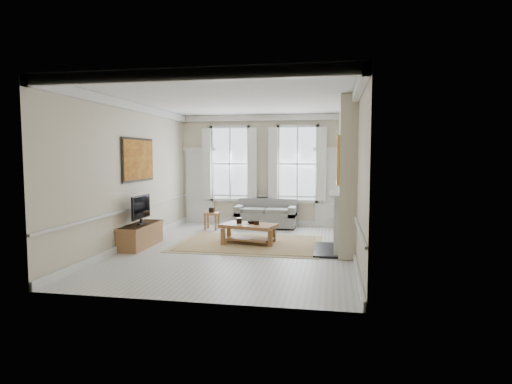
% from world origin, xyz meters
% --- Properties ---
extents(floor, '(7.20, 7.20, 0.00)m').
position_xyz_m(floor, '(0.00, 0.00, 0.00)').
color(floor, '#B7B5AD').
rests_on(floor, ground).
extents(ceiling, '(7.20, 7.20, 0.00)m').
position_xyz_m(ceiling, '(0.00, 0.00, 3.40)').
color(ceiling, white).
rests_on(ceiling, back_wall).
extents(back_wall, '(5.20, 0.00, 5.20)m').
position_xyz_m(back_wall, '(0.00, 3.60, 1.70)').
color(back_wall, beige).
rests_on(back_wall, floor).
extents(left_wall, '(0.00, 7.20, 7.20)m').
position_xyz_m(left_wall, '(-2.60, 0.00, 1.70)').
color(left_wall, beige).
rests_on(left_wall, floor).
extents(right_wall, '(0.00, 7.20, 7.20)m').
position_xyz_m(right_wall, '(2.60, 0.00, 1.70)').
color(right_wall, beige).
rests_on(right_wall, floor).
extents(window_left, '(1.26, 0.20, 2.20)m').
position_xyz_m(window_left, '(-1.05, 3.55, 1.90)').
color(window_left, '#B2BCC6').
rests_on(window_left, back_wall).
extents(window_right, '(1.26, 0.20, 2.20)m').
position_xyz_m(window_right, '(1.05, 3.55, 1.90)').
color(window_right, '#B2BCC6').
rests_on(window_right, back_wall).
extents(door_left, '(0.90, 0.08, 2.30)m').
position_xyz_m(door_left, '(-2.05, 3.56, 1.15)').
color(door_left, silver).
rests_on(door_left, floor).
extents(door_right, '(0.90, 0.08, 2.30)m').
position_xyz_m(door_right, '(2.05, 3.56, 1.15)').
color(door_right, silver).
rests_on(door_right, floor).
extents(painting, '(0.05, 1.66, 1.06)m').
position_xyz_m(painting, '(-2.56, 0.30, 2.05)').
color(painting, '#C28621').
rests_on(painting, left_wall).
extents(chimney_breast, '(0.35, 1.70, 3.38)m').
position_xyz_m(chimney_breast, '(2.43, 0.20, 1.70)').
color(chimney_breast, beige).
rests_on(chimney_breast, floor).
extents(hearth, '(0.55, 1.50, 0.05)m').
position_xyz_m(hearth, '(2.00, 0.20, 0.03)').
color(hearth, black).
rests_on(hearth, floor).
extents(fireplace, '(0.21, 1.45, 1.33)m').
position_xyz_m(fireplace, '(2.20, 0.20, 0.73)').
color(fireplace, silver).
rests_on(fireplace, floor).
extents(mirror, '(0.06, 1.26, 1.06)m').
position_xyz_m(mirror, '(2.21, 0.20, 2.05)').
color(mirror, gold).
rests_on(mirror, chimney_breast).
extents(sofa, '(1.80, 0.87, 0.85)m').
position_xyz_m(sofa, '(0.16, 3.11, 0.36)').
color(sofa, slate).
rests_on(sofa, floor).
extents(side_table, '(0.43, 0.43, 0.49)m').
position_xyz_m(side_table, '(-1.36, 2.50, 0.39)').
color(side_table, brown).
rests_on(side_table, floor).
extents(rug, '(3.50, 2.60, 0.02)m').
position_xyz_m(rug, '(0.11, 0.65, 0.01)').
color(rug, tan).
rests_on(rug, floor).
extents(coffee_table, '(1.45, 1.05, 0.49)m').
position_xyz_m(coffee_table, '(0.11, 0.65, 0.41)').
color(coffee_table, brown).
rests_on(coffee_table, rug).
extents(ceramic_pot_a, '(0.14, 0.14, 0.14)m').
position_xyz_m(ceramic_pot_a, '(-0.14, 0.70, 0.56)').
color(ceramic_pot_a, black).
rests_on(ceramic_pot_a, coffee_table).
extents(ceramic_pot_b, '(0.13, 0.13, 0.09)m').
position_xyz_m(ceramic_pot_b, '(0.31, 0.60, 0.54)').
color(ceramic_pot_b, black).
rests_on(ceramic_pot_b, coffee_table).
extents(bowl, '(0.29, 0.29, 0.06)m').
position_xyz_m(bowl, '(0.16, 0.75, 0.52)').
color(bowl, black).
rests_on(bowl, coffee_table).
extents(tv_stand, '(0.49, 1.51, 0.54)m').
position_xyz_m(tv_stand, '(-2.34, -0.13, 0.27)').
color(tv_stand, brown).
rests_on(tv_stand, floor).
extents(tv, '(0.08, 0.90, 0.68)m').
position_xyz_m(tv, '(-2.32, -0.13, 0.94)').
color(tv, black).
rests_on(tv, tv_stand).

